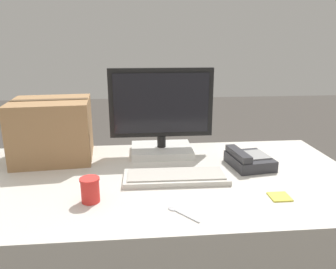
{
  "coord_description": "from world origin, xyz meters",
  "views": [
    {
      "loc": [
        -0.04,
        -1.3,
        1.28
      ],
      "look_at": [
        0.09,
        0.13,
        0.86
      ],
      "focal_mm": 35.0,
      "sensor_mm": 36.0,
      "label": 1
    }
  ],
  "objects": [
    {
      "name": "spoon",
      "position": [
        0.08,
        -0.31,
        0.72
      ],
      "size": [
        0.1,
        0.12,
        0.0
      ],
      "rotation": [
        0.0,
        0.0,
        2.26
      ],
      "color": "silver",
      "rests_on": "office_desk"
    },
    {
      "name": "keyboard",
      "position": [
        0.11,
        -0.04,
        0.73
      ],
      "size": [
        0.44,
        0.17,
        0.03
      ],
      "rotation": [
        0.0,
        0.0,
        -0.02
      ],
      "color": "beige",
      "rests_on": "office_desk"
    },
    {
      "name": "monitor",
      "position": [
        0.07,
        0.29,
        0.9
      ],
      "size": [
        0.51,
        0.24,
        0.44
      ],
      "color": "white",
      "rests_on": "office_desk"
    },
    {
      "name": "sticky_note_pad",
      "position": [
        0.47,
        -0.23,
        0.72
      ],
      "size": [
        0.07,
        0.07,
        0.01
      ],
      "color": "#E5DB4C",
      "rests_on": "office_desk"
    },
    {
      "name": "office_desk",
      "position": [
        0.0,
        0.0,
        0.36
      ],
      "size": [
        1.8,
        0.9,
        0.71
      ],
      "color": "beige",
      "rests_on": "ground_plane"
    },
    {
      "name": "cardboard_box",
      "position": [
        -0.46,
        0.27,
        0.86
      ],
      "size": [
        0.39,
        0.35,
        0.29
      ],
      "rotation": [
        0.0,
        0.0,
        0.09
      ],
      "color": "#9E754C",
      "rests_on": "office_desk"
    },
    {
      "name": "paper_cup_left",
      "position": [
        -0.22,
        -0.2,
        0.76
      ],
      "size": [
        0.07,
        0.07,
        0.09
      ],
      "color": "red",
      "rests_on": "office_desk"
    },
    {
      "name": "desk_phone",
      "position": [
        0.46,
        0.08,
        0.74
      ],
      "size": [
        0.2,
        0.23,
        0.08
      ],
      "rotation": [
        0.0,
        0.0,
        0.14
      ],
      "color": "#2D2D33",
      "rests_on": "office_desk"
    }
  ]
}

